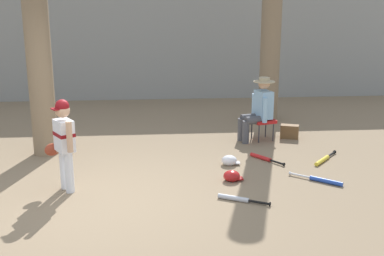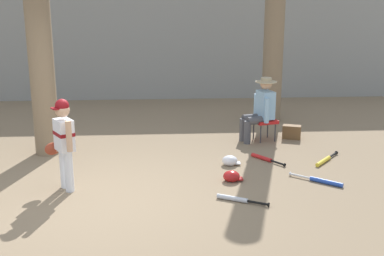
# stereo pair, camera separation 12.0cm
# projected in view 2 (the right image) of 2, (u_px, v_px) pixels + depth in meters

# --- Properties ---
(ground_plane) EXTENTS (60.00, 60.00, 0.00)m
(ground_plane) POSITION_uv_depth(u_px,v_px,m) (96.00, 204.00, 6.43)
(ground_plane) COLOR #7F6B51
(concrete_back_wall) EXTENTS (18.00, 0.36, 3.04)m
(concrete_back_wall) POSITION_uv_depth(u_px,v_px,m) (127.00, 41.00, 12.75)
(concrete_back_wall) COLOR gray
(concrete_back_wall) RESTS_ON ground
(tree_near_player) EXTENTS (0.64, 0.64, 5.02)m
(tree_near_player) POSITION_uv_depth(u_px,v_px,m) (38.00, 26.00, 7.97)
(tree_near_player) COLOR #7F6B51
(tree_near_player) RESTS_ON ground
(tree_behind_spectator) EXTENTS (0.68, 0.68, 4.82)m
(tree_behind_spectator) POSITION_uv_depth(u_px,v_px,m) (274.00, 25.00, 10.27)
(tree_behind_spectator) COLOR #7F6B51
(tree_behind_spectator) RESTS_ON ground
(young_ballplayer) EXTENTS (0.50, 0.52, 1.31)m
(young_ballplayer) POSITION_uv_depth(u_px,v_px,m) (63.00, 139.00, 6.74)
(young_ballplayer) COLOR white
(young_ballplayer) RESTS_ON ground
(folding_stool) EXTENTS (0.49, 0.49, 0.41)m
(folding_stool) POSITION_uv_depth(u_px,v_px,m) (265.00, 122.00, 9.20)
(folding_stool) COLOR red
(folding_stool) RESTS_ON ground
(seated_spectator) EXTENTS (0.68, 0.53, 1.20)m
(seated_spectator) POSITION_uv_depth(u_px,v_px,m) (260.00, 108.00, 9.10)
(seated_spectator) COLOR #47474C
(seated_spectator) RESTS_ON ground
(handbag_beside_stool) EXTENTS (0.38, 0.28, 0.26)m
(handbag_beside_stool) POSITION_uv_depth(u_px,v_px,m) (292.00, 132.00, 9.37)
(handbag_beside_stool) COLOR brown
(handbag_beside_stool) RESTS_ON ground
(bat_aluminum_silver) EXTENTS (0.67, 0.39, 0.07)m
(bat_aluminum_silver) POSITION_uv_depth(u_px,v_px,m) (236.00, 199.00, 6.50)
(bat_aluminum_silver) COLOR #B7BCC6
(bat_aluminum_silver) RESTS_ON ground
(bat_blue_youth) EXTENTS (0.67, 0.58, 0.07)m
(bat_blue_youth) POSITION_uv_depth(u_px,v_px,m) (322.00, 181.00, 7.14)
(bat_blue_youth) COLOR #2347AD
(bat_blue_youth) RESTS_ON ground
(bat_red_barrel) EXTENTS (0.47, 0.61, 0.07)m
(bat_red_barrel) POSITION_uv_depth(u_px,v_px,m) (264.00, 158.00, 8.14)
(bat_red_barrel) COLOR red
(bat_red_barrel) RESTS_ON ground
(bat_yellow_trainer) EXTENTS (0.58, 0.66, 0.07)m
(bat_yellow_trainer) POSITION_uv_depth(u_px,v_px,m) (325.00, 160.00, 8.05)
(bat_yellow_trainer) COLOR yellow
(bat_yellow_trainer) RESTS_ON ground
(batting_helmet_red) EXTENTS (0.29, 0.23, 0.17)m
(batting_helmet_red) POSITION_uv_depth(u_px,v_px,m) (232.00, 176.00, 7.21)
(batting_helmet_red) COLOR #A81919
(batting_helmet_red) RESTS_ON ground
(batting_helmet_white) EXTENTS (0.30, 0.23, 0.17)m
(batting_helmet_white) POSITION_uv_depth(u_px,v_px,m) (230.00, 161.00, 7.90)
(batting_helmet_white) COLOR silver
(batting_helmet_white) RESTS_ON ground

